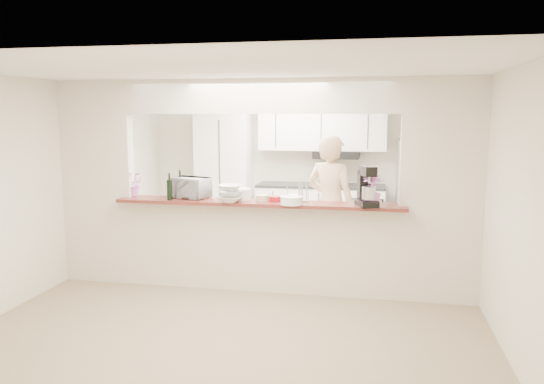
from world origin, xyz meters
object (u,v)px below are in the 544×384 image
(refrigerator, at_px, (420,193))
(stand_mixer, at_px, (367,188))
(person, at_px, (330,206))
(toaster_oven, at_px, (190,188))

(refrigerator, xyz_separation_m, stand_mixer, (-0.81, -2.79, 0.44))
(refrigerator, height_order, stand_mixer, refrigerator)
(refrigerator, relative_size, person, 0.93)
(person, bearing_deg, refrigerator, -101.44)
(stand_mixer, height_order, person, person)
(stand_mixer, relative_size, person, 0.24)
(refrigerator, distance_m, person, 2.25)
(toaster_oven, height_order, person, person)
(refrigerator, height_order, person, person)
(person, bearing_deg, toaster_oven, 47.68)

